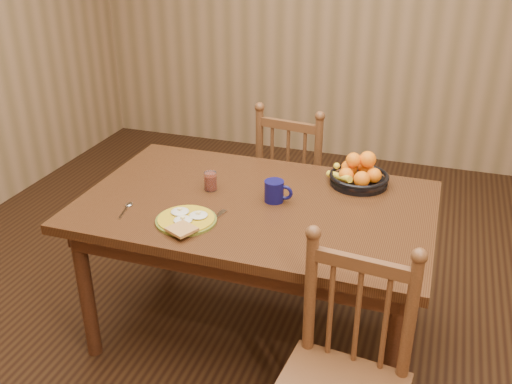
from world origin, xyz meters
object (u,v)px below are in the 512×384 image
(chair_far, at_px, (297,183))
(coffee_mug, at_px, (275,191))
(breakfast_plate, at_px, (186,220))
(dining_table, at_px, (256,218))
(fruit_bowl, at_px, (359,174))

(chair_far, distance_m, coffee_mug, 0.87)
(breakfast_plate, relative_size, coffee_mug, 2.29)
(dining_table, distance_m, chair_far, 0.85)
(dining_table, relative_size, coffee_mug, 12.02)
(dining_table, distance_m, fruit_bowl, 0.55)
(breakfast_plate, bearing_deg, chair_far, 79.65)
(chair_far, bearing_deg, fruit_bowl, 138.87)
(chair_far, relative_size, coffee_mug, 7.25)
(dining_table, relative_size, chair_far, 1.66)
(dining_table, relative_size, fruit_bowl, 5.52)
(chair_far, xyz_separation_m, breakfast_plate, (-0.20, -1.11, 0.29))
(dining_table, height_order, coffee_mug, coffee_mug)
(fruit_bowl, bearing_deg, dining_table, -140.31)
(dining_table, bearing_deg, fruit_bowl, 39.69)
(breakfast_plate, relative_size, fruit_bowl, 1.05)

